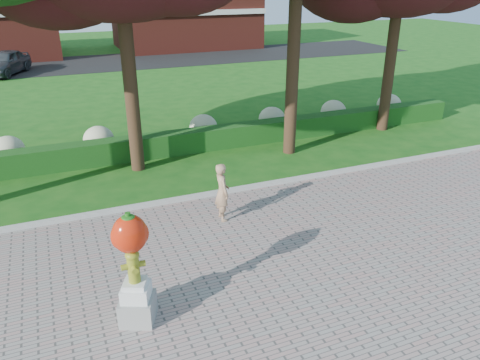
{
  "coord_description": "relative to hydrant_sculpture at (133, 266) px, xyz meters",
  "views": [
    {
      "loc": [
        -4.42,
        -8.88,
        6.03
      ],
      "look_at": [
        -0.33,
        1.0,
        1.33
      ],
      "focal_mm": 35.0,
      "sensor_mm": 36.0,
      "label": 1
    }
  ],
  "objects": [
    {
      "name": "ground",
      "position": [
        3.5,
        1.63,
        -1.25
      ],
      "size": [
        100.0,
        100.0,
        0.0
      ],
      "primitive_type": "plane",
      "color": "#154E13",
      "rests_on": "ground"
    },
    {
      "name": "walkway",
      "position": [
        3.5,
        -2.37,
        -1.23
      ],
      "size": [
        40.0,
        14.0,
        0.04
      ],
      "primitive_type": "cube",
      "color": "gray",
      "rests_on": "ground"
    },
    {
      "name": "curb",
      "position": [
        3.5,
        4.63,
        -1.17
      ],
      "size": [
        40.0,
        0.18,
        0.15
      ],
      "primitive_type": "cube",
      "color": "#ADADA5",
      "rests_on": "ground"
    },
    {
      "name": "lawn_hedge",
      "position": [
        3.5,
        8.63,
        -0.85
      ],
      "size": [
        24.0,
        0.7,
        0.8
      ],
      "primitive_type": "cube",
      "color": "#144213",
      "rests_on": "ground"
    },
    {
      "name": "hydrangea_row",
      "position": [
        4.07,
        9.63,
        -0.7
      ],
      "size": [
        20.1,
        1.1,
        0.99
      ],
      "color": "beige",
      "rests_on": "ground"
    },
    {
      "name": "street",
      "position": [
        3.5,
        29.63,
        -1.24
      ],
      "size": [
        50.0,
        8.0,
        0.02
      ],
      "primitive_type": "cube",
      "color": "black",
      "rests_on": "ground"
    },
    {
      "name": "building_right",
      "position": [
        11.5,
        35.63,
        1.95
      ],
      "size": [
        12.0,
        8.0,
        6.4
      ],
      "primitive_type": "cube",
      "color": "maroon",
      "rests_on": "ground"
    },
    {
      "name": "hydrant_sculpture",
      "position": [
        0.0,
        0.0,
        0.0
      ],
      "size": [
        0.81,
        0.81,
        2.28
      ],
      "rotation": [
        0.0,
        0.0,
        -0.41
      ],
      "color": "gray",
      "rests_on": "walkway"
    },
    {
      "name": "woman",
      "position": [
        2.87,
        3.15,
        -0.42
      ],
      "size": [
        0.39,
        0.58,
        1.58
      ],
      "primitive_type": "imported",
      "rotation": [
        0.0,
        0.0,
        1.55
      ],
      "color": "#A67F5F",
      "rests_on": "walkway"
    },
    {
      "name": "parked_car",
      "position": [
        -3.3,
        27.34,
        -0.45
      ],
      "size": [
        3.56,
        4.95,
        1.56
      ],
      "primitive_type": "imported",
      "rotation": [
        0.0,
        0.0,
        -0.42
      ],
      "color": "#3D4145",
      "rests_on": "street"
    }
  ]
}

